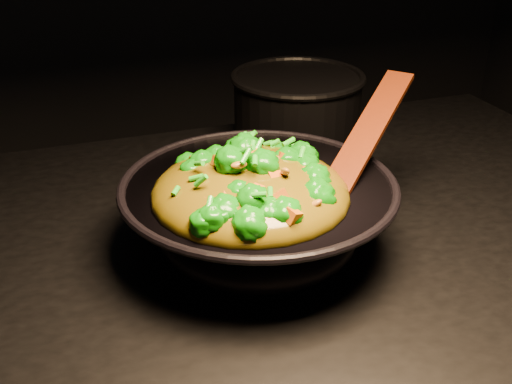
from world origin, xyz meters
name	(u,v)px	position (x,y,z in m)	size (l,w,h in m)	color
wok	(258,218)	(-0.08, -0.02, 0.95)	(0.36, 0.36, 0.10)	black
stir_fry	(250,166)	(-0.10, -0.04, 1.04)	(0.25, 0.25, 0.09)	#117308
spatula	(367,133)	(0.08, 0.00, 1.05)	(0.27, 0.04, 0.01)	#361004
back_pot	(297,109)	(0.11, 0.32, 0.97)	(0.24, 0.24, 0.13)	black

